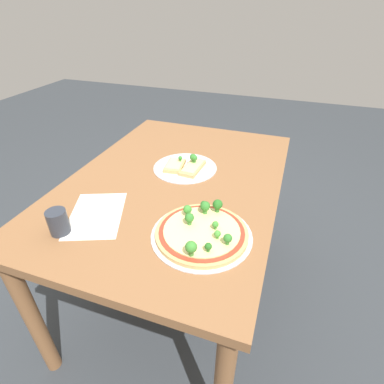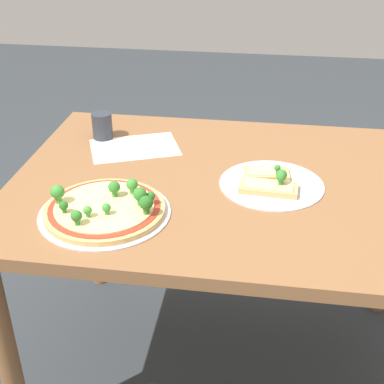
{
  "view_description": "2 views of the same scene",
  "coord_description": "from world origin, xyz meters",
  "px_view_note": "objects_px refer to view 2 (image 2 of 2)",
  "views": [
    {
      "loc": [
        1.02,
        0.44,
        1.39
      ],
      "look_at": [
        0.1,
        0.11,
        0.75
      ],
      "focal_mm": 28.0,
      "sensor_mm": 36.0,
      "label": 1
    },
    {
      "loc": [
        -0.08,
        1.32,
        1.45
      ],
      "look_at": [
        0.1,
        0.11,
        0.75
      ],
      "focal_mm": 50.0,
      "sensor_mm": 36.0,
      "label": 2
    }
  ],
  "objects_px": {
    "dining_table": "(232,208)",
    "pizza_tray_slice": "(270,182)",
    "pizza_tray_whole": "(105,208)",
    "drinking_cup": "(102,126)"
  },
  "relations": [
    {
      "from": "dining_table",
      "to": "drinking_cup",
      "type": "relative_size",
      "value": 14.5
    },
    {
      "from": "pizza_tray_whole",
      "to": "drinking_cup",
      "type": "distance_m",
      "value": 0.47
    },
    {
      "from": "dining_table",
      "to": "pizza_tray_slice",
      "type": "distance_m",
      "value": 0.15
    },
    {
      "from": "pizza_tray_slice",
      "to": "drinking_cup",
      "type": "bearing_deg",
      "value": -23.65
    },
    {
      "from": "dining_table",
      "to": "drinking_cup",
      "type": "height_order",
      "value": "drinking_cup"
    },
    {
      "from": "pizza_tray_whole",
      "to": "drinking_cup",
      "type": "xyz_separation_m",
      "value": [
        0.14,
        -0.45,
        0.03
      ]
    },
    {
      "from": "dining_table",
      "to": "pizza_tray_slice",
      "type": "relative_size",
      "value": 4.31
    },
    {
      "from": "dining_table",
      "to": "pizza_tray_whole",
      "type": "distance_m",
      "value": 0.39
    },
    {
      "from": "pizza_tray_slice",
      "to": "drinking_cup",
      "type": "xyz_separation_m",
      "value": [
        0.55,
        -0.24,
        0.03
      ]
    },
    {
      "from": "pizza_tray_slice",
      "to": "pizza_tray_whole",
      "type": "bearing_deg",
      "value": 27.13
    }
  ]
}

